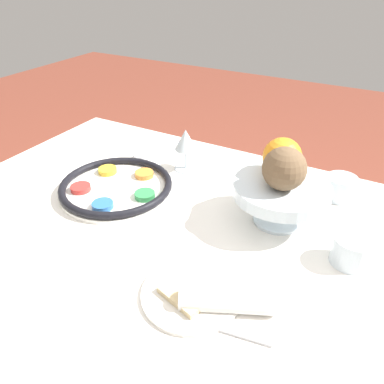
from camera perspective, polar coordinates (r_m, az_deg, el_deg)
dining_table at (r=1.13m, az=0.50°, el=-21.31°), size 1.41×0.92×0.73m
seder_plate at (r=1.03m, az=-11.46°, el=0.84°), size 0.30×0.30×0.03m
wine_glass at (r=1.09m, az=-0.98°, el=7.64°), size 0.07×0.07×0.13m
fruit_stand at (r=0.89m, az=13.39°, el=-0.02°), size 0.22×0.22×0.10m
orange_fruit at (r=0.89m, az=13.57°, el=5.21°), size 0.09×0.09×0.09m
coconut at (r=0.84m, az=13.89°, el=3.46°), size 0.10×0.10×0.10m
bread_plate at (r=0.73m, az=-0.15°, el=-15.10°), size 0.19×0.19×0.02m
napkin_roll at (r=0.70m, az=5.32°, el=-16.39°), size 0.17×0.11×0.04m
cup_near at (r=1.05m, az=21.70°, el=0.62°), size 0.08×0.08×0.06m
cup_mid at (r=0.84m, az=23.08°, el=-8.23°), size 0.08×0.08×0.06m
fork_left at (r=1.26m, az=-5.32°, el=6.67°), size 0.07×0.19×0.01m
fork_right at (r=1.24m, az=-4.16°, el=6.39°), size 0.08×0.19×0.01m
spoon at (r=0.69m, az=4.84°, el=-19.84°), size 0.17×0.05×0.01m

